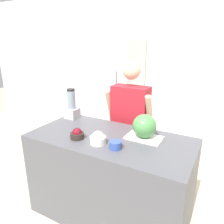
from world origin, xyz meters
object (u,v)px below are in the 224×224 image
at_px(refrigerator, 114,98).
at_px(blender, 72,106).
at_px(watermelon, 144,126).
at_px(bowl_cream, 98,139).
at_px(person, 130,126).
at_px(bowl_cherries, 77,134).
at_px(bowl_small_blue, 115,145).

distance_m(refrigerator, blender, 1.06).
distance_m(watermelon, bowl_cream, 0.46).
height_order(person, bowl_cherries, person).
distance_m(person, bowl_small_blue, 0.84).
bearing_deg(watermelon, refrigerator, 129.26).
bearing_deg(blender, watermelon, -7.44).
xyz_separation_m(refrigerator, bowl_cream, (0.64, -1.49, 0.05)).
xyz_separation_m(watermelon, bowl_small_blue, (-0.15, -0.32, -0.09)).
bearing_deg(blender, bowl_cherries, -46.94).
relative_size(person, watermelon, 7.01).
bearing_deg(bowl_small_blue, blender, 151.79).
relative_size(watermelon, bowl_cream, 1.53).
relative_size(watermelon, blender, 0.63).
xyz_separation_m(bowl_small_blue, blender, (-0.83, 0.45, 0.11)).
xyz_separation_m(person, watermelon, (0.36, -0.48, 0.24)).
height_order(refrigerator, blender, refrigerator).
distance_m(refrigerator, person, 0.93).
bearing_deg(blender, bowl_small_blue, -28.21).
distance_m(refrigerator, bowl_small_blue, 1.71).
xyz_separation_m(refrigerator, person, (0.60, -0.70, -0.11)).
bearing_deg(refrigerator, bowl_small_blue, -61.34).
bearing_deg(bowl_cherries, bowl_small_blue, -0.79).
xyz_separation_m(watermelon, bowl_cream, (-0.33, -0.31, -0.08)).
relative_size(bowl_cherries, blender, 0.37).
xyz_separation_m(refrigerator, blender, (-0.01, -1.05, 0.15)).
relative_size(bowl_cream, blender, 0.41).
bearing_deg(bowl_cream, bowl_cherries, -179.15).
bearing_deg(refrigerator, person, -49.25).
xyz_separation_m(watermelon, blender, (-0.98, 0.13, 0.02)).
bearing_deg(bowl_cherries, watermelon, 28.98).
bearing_deg(bowl_cream, person, 92.34).
bearing_deg(bowl_small_blue, bowl_cream, 177.11).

